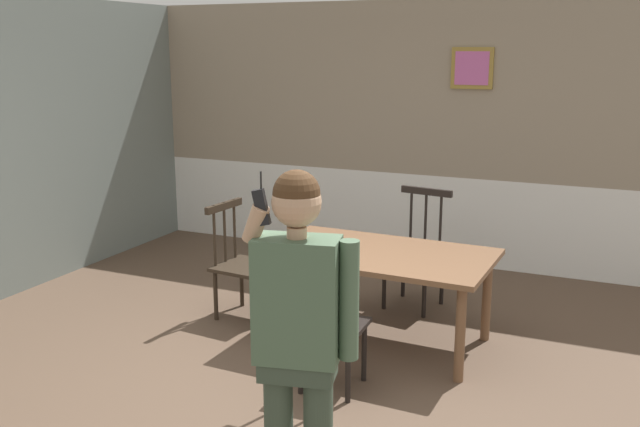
{
  "coord_description": "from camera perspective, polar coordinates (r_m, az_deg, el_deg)",
  "views": [
    {
      "loc": [
        2.07,
        -3.79,
        2.24
      ],
      "look_at": [
        0.57,
        -0.41,
        1.37
      ],
      "focal_mm": 39.73,
      "sensor_mm": 36.0,
      "label": 1
    }
  ],
  "objects": [
    {
      "name": "room_back_partition",
      "position": [
        7.53,
        7.9,
        6.02
      ],
      "size": [
        6.22,
        0.17,
        2.71
      ],
      "color": "gray",
      "rests_on": "ground_plane"
    },
    {
      "name": "chair_at_table_head",
      "position": [
        6.26,
        7.76,
        -3.21
      ],
      "size": [
        0.54,
        0.54,
        1.03
      ],
      "rotation": [
        0.0,
        0.0,
        2.99
      ],
      "color": "black",
      "rests_on": "ground_plane"
    },
    {
      "name": "dining_table",
      "position": [
        5.41,
        4.82,
        -3.91
      ],
      "size": [
        1.71,
        1.04,
        0.73
      ],
      "rotation": [
        0.0,
        0.0,
        -0.03
      ],
      "color": "brown",
      "rests_on": "ground_plane"
    },
    {
      "name": "ground_plane",
      "position": [
        4.86,
        -4.26,
        -14.19
      ],
      "size": [
        7.46,
        7.46,
        0.0
      ],
      "primitive_type": "plane",
      "color": "brown"
    },
    {
      "name": "chair_near_window",
      "position": [
        4.7,
        0.9,
        -8.98
      ],
      "size": [
        0.43,
        0.43,
        0.93
      ],
      "rotation": [
        0.0,
        0.0,
        0.04
      ],
      "color": "black",
      "rests_on": "ground_plane"
    },
    {
      "name": "person_figure",
      "position": [
        3.28,
        -1.7,
        -9.1
      ],
      "size": [
        0.53,
        0.29,
        1.72
      ],
      "rotation": [
        0.0,
        0.0,
        3.36
      ],
      "color": "#3A493A",
      "rests_on": "ground_plane"
    },
    {
      "name": "chair_by_doorway",
      "position": [
        5.99,
        -6.28,
        -3.98
      ],
      "size": [
        0.51,
        0.51,
        0.97
      ],
      "rotation": [
        0.0,
        0.0,
        4.62
      ],
      "color": "#2D2319",
      "rests_on": "ground_plane"
    }
  ]
}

